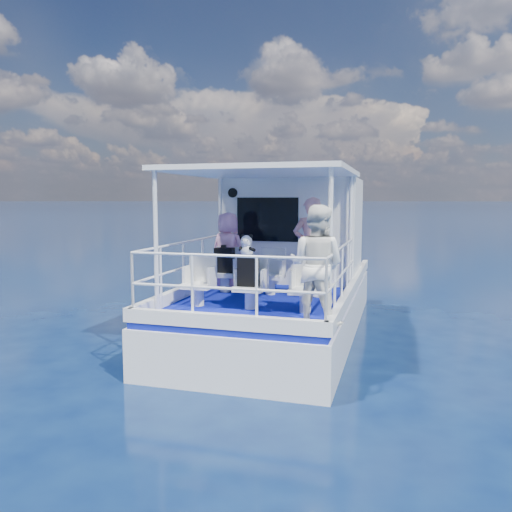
{
  "coord_description": "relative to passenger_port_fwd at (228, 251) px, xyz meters",
  "views": [
    {
      "loc": [
        2.29,
        -8.68,
        2.65
      ],
      "look_at": [
        -0.11,
        -0.4,
        1.68
      ],
      "focal_mm": 35.0,
      "sensor_mm": 36.0,
      "label": 1
    }
  ],
  "objects": [
    {
      "name": "seat_center_fwd",
      "position": [
        0.94,
        -0.28,
        -0.57
      ],
      "size": [
        0.48,
        0.46,
        0.38
      ],
      "primitive_type": "cube",
      "color": "silver",
      "rests_on": "deck"
    },
    {
      "name": "canopy",
      "position": [
        0.94,
        -0.68,
        1.48
      ],
      "size": [
        3.0,
        3.2,
        0.08
      ],
      "primitive_type": "cube",
      "color": "white",
      "rests_on": "cabin"
    },
    {
      "name": "seat_port_aft",
      "position": [
        0.04,
        -1.58,
        -0.57
      ],
      "size": [
        0.48,
        0.46,
        0.38
      ],
      "primitive_type": "cube",
      "color": "silver",
      "rests_on": "deck"
    },
    {
      "name": "passenger_port_fwd",
      "position": [
        0.0,
        0.0,
        0.0
      ],
      "size": [
        0.64,
        0.52,
        1.51
      ],
      "primitive_type": "imported",
      "rotation": [
        0.0,
        0.0,
        2.91
      ],
      "color": "pink",
      "rests_on": "deck"
    },
    {
      "name": "railings",
      "position": [
        0.94,
        -1.06,
        -0.26
      ],
      "size": [
        2.84,
        3.59,
        1.0
      ],
      "primitive_type": null,
      "color": "white",
      "rests_on": "deck"
    },
    {
      "name": "backpack_port",
      "position": [
        0.04,
        -0.31,
        -0.14
      ],
      "size": [
        0.36,
        0.2,
        0.47
      ],
      "primitive_type": "cube",
      "color": "black",
      "rests_on": "seat_port_fwd"
    },
    {
      "name": "compact_camera",
      "position": [
        0.02,
        -0.31,
        0.12
      ],
      "size": [
        0.09,
        0.06,
        0.06
      ],
      "primitive_type": "cube",
      "color": "black",
      "rests_on": "backpack_port"
    },
    {
      "name": "deck",
      "position": [
        0.94,
        0.52,
        -0.81
      ],
      "size": [
        2.9,
        6.9,
        0.1
      ],
      "primitive_type": "cube",
      "color": "#091183",
      "rests_on": "hull"
    },
    {
      "name": "seat_stbd_aft",
      "position": [
        1.84,
        -1.58,
        -0.57
      ],
      "size": [
        0.48,
        0.46,
        0.38
      ],
      "primitive_type": "cube",
      "color": "silver",
      "rests_on": "deck"
    },
    {
      "name": "panda",
      "position": [
        0.9,
        -1.65,
        0.28
      ],
      "size": [
        0.23,
        0.19,
        0.36
      ],
      "primitive_type": null,
      "color": "white",
      "rests_on": "backpack_center"
    },
    {
      "name": "seat_stbd_fwd",
      "position": [
        1.84,
        -0.28,
        -0.57
      ],
      "size": [
        0.48,
        0.46,
        0.38
      ],
      "primitive_type": "cube",
      "color": "silver",
      "rests_on": "deck"
    },
    {
      "name": "ground",
      "position": [
        0.94,
        -0.48,
        -1.66
      ],
      "size": [
        2000.0,
        2000.0,
        0.0
      ],
      "primitive_type": "plane",
      "color": "#08183F",
      "rests_on": "ground"
    },
    {
      "name": "passenger_stbd_aft",
      "position": [
        2.12,
        -2.3,
        0.09
      ],
      "size": [
        0.94,
        0.81,
        1.69
      ],
      "primitive_type": "imported",
      "rotation": [
        0.0,
        0.0,
        2.91
      ],
      "color": "white",
      "rests_on": "deck"
    },
    {
      "name": "hull",
      "position": [
        0.94,
        0.52,
        -1.66
      ],
      "size": [
        3.0,
        7.0,
        1.6
      ],
      "primitive_type": "cube",
      "color": "white",
      "rests_on": "ground"
    },
    {
      "name": "seat_port_fwd",
      "position": [
        0.04,
        -0.28,
        -0.57
      ],
      "size": [
        0.48,
        0.46,
        0.38
      ],
      "primitive_type": "cube",
      "color": "silver",
      "rests_on": "deck"
    },
    {
      "name": "seat_center_aft",
      "position": [
        0.94,
        -1.58,
        -0.57
      ],
      "size": [
        0.48,
        0.46,
        0.38
      ],
      "primitive_type": "cube",
      "color": "silver",
      "rests_on": "deck"
    },
    {
      "name": "backpack_center",
      "position": [
        0.91,
        -1.63,
        -0.14
      ],
      "size": [
        0.32,
        0.18,
        0.47
      ],
      "primitive_type": "cube",
      "color": "black",
      "rests_on": "seat_center_aft"
    },
    {
      "name": "canopy_posts",
      "position": [
        0.94,
        -0.73,
        0.34
      ],
      "size": [
        2.77,
        2.97,
        2.2
      ],
      "color": "white",
      "rests_on": "deck"
    },
    {
      "name": "passenger_stbd_fwd",
      "position": [
        1.7,
        -0.31,
        0.14
      ],
      "size": [
        0.73,
        0.55,
        1.8
      ],
      "primitive_type": "imported",
      "rotation": [
        0.0,
        0.0,
        3.34
      ],
      "color": "#DB908E",
      "rests_on": "deck"
    },
    {
      "name": "cabin",
      "position": [
        0.94,
        1.82,
        0.34
      ],
      "size": [
        2.85,
        2.0,
        2.2
      ],
      "primitive_type": "cube",
      "color": "white",
      "rests_on": "deck"
    }
  ]
}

